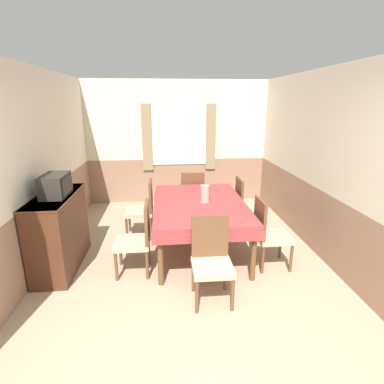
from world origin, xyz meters
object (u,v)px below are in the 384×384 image
(chair_head_near, at_px, (211,258))
(chair_left_far, at_px, (143,207))
(chair_right_far, at_px, (246,204))
(sideboard, at_px, (59,231))
(chair_head_window, at_px, (192,195))
(tv, at_px, (55,185))
(vase, at_px, (205,194))
(chair_left_near, at_px, (138,237))
(chair_right_near, at_px, (268,232))
(dining_table, at_px, (199,208))

(chair_head_near, xyz_separation_m, chair_left_far, (-0.86, 1.73, 0.00))
(chair_right_far, height_order, sideboard, sideboard)
(chair_head_window, bearing_deg, sideboard, -141.56)
(chair_right_far, height_order, tv, tv)
(chair_left_far, bearing_deg, chair_head_window, -54.43)
(vase, bearing_deg, chair_left_near, -149.82)
(chair_head_near, distance_m, vase, 1.22)
(chair_left_far, bearing_deg, chair_left_near, -180.00)
(chair_right_near, height_order, chair_head_window, same)
(dining_table, relative_size, sideboard, 1.65)
(dining_table, relative_size, tv, 4.29)
(chair_head_near, distance_m, chair_right_far, 1.93)
(chair_head_near, bearing_deg, chair_head_window, -90.00)
(dining_table, bearing_deg, chair_left_near, -146.73)
(chair_right_near, xyz_separation_m, vase, (-0.78, 0.54, 0.38))
(dining_table, xyz_separation_m, chair_right_near, (0.86, -0.56, -0.16))
(chair_right_far, bearing_deg, tv, -71.28)
(dining_table, distance_m, vase, 0.24)
(chair_left_near, bearing_deg, chair_head_near, -125.57)
(tv, relative_size, vase, 1.84)
(chair_right_near, xyz_separation_m, chair_head_near, (-0.86, -0.61, 0.00))
(chair_right_near, bearing_deg, tv, -94.29)
(dining_table, distance_m, chair_head_window, 1.18)
(chair_left_near, relative_size, chair_left_far, 1.00)
(chair_head_window, height_order, vase, vase)
(chair_head_window, bearing_deg, chair_left_far, -144.43)
(chair_right_near, bearing_deg, chair_left_far, -123.27)
(dining_table, xyz_separation_m, chair_left_far, (-0.86, 0.56, -0.16))
(chair_head_window, bearing_deg, vase, -86.37)
(chair_head_window, relative_size, vase, 3.80)
(chair_right_far, relative_size, tv, 2.07)
(vase, bearing_deg, chair_right_far, 36.69)
(chair_head_near, relative_size, vase, 3.80)
(chair_head_near, bearing_deg, tv, -23.70)
(chair_left_near, relative_size, vase, 3.80)
(vase, bearing_deg, dining_table, 165.28)
(dining_table, xyz_separation_m, sideboard, (-1.90, -0.33, -0.14))
(chair_left_far, height_order, vase, vase)
(chair_head_near, height_order, vase, vase)
(dining_table, height_order, vase, vase)
(dining_table, bearing_deg, chair_right_near, -33.27)
(chair_right_near, bearing_deg, chair_left_near, -90.00)
(chair_head_near, height_order, chair_head_window, same)
(dining_table, xyz_separation_m, chair_head_near, (0.00, -1.17, -0.16))
(chair_right_near, height_order, sideboard, sideboard)
(chair_right_far, bearing_deg, chair_left_near, -56.73)
(chair_left_far, height_order, sideboard, sideboard)
(chair_right_far, bearing_deg, dining_table, -56.73)
(tv, xyz_separation_m, vase, (1.93, 0.34, -0.27))
(dining_table, bearing_deg, chair_head_near, -90.00)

